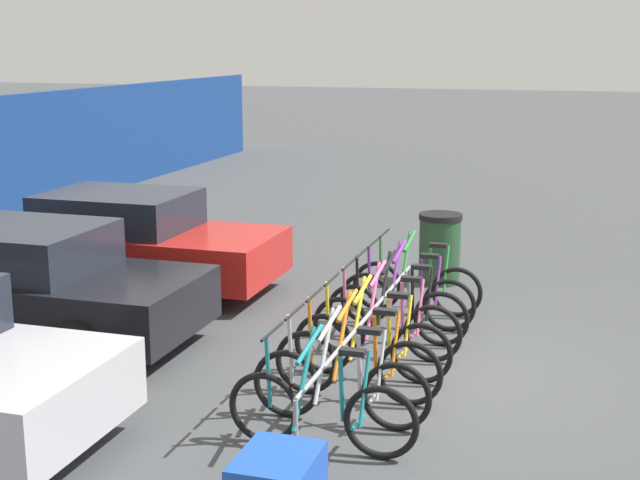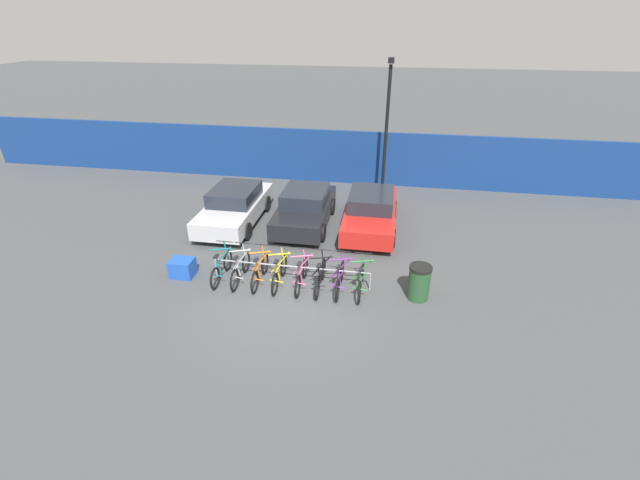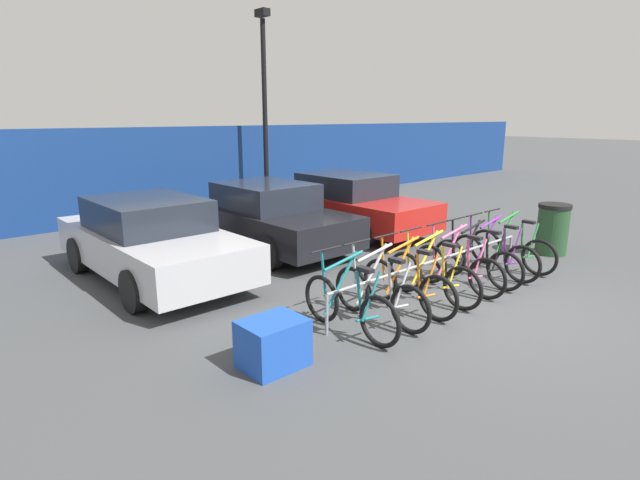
{
  "view_description": "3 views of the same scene",
  "coord_description": "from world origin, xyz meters",
  "px_view_note": "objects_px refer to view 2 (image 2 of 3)",
  "views": [
    {
      "loc": [
        -9.03,
        -1.57,
        3.45
      ],
      "look_at": [
        1.0,
        1.53,
        1.13
      ],
      "focal_mm": 50.0,
      "sensor_mm": 36.0,
      "label": 1
    },
    {
      "loc": [
        2.56,
        -9.78,
        7.14
      ],
      "look_at": [
        0.69,
        1.19,
        1.24
      ],
      "focal_mm": 24.0,
      "sensor_mm": 36.0,
      "label": 2
    },
    {
      "loc": [
        -6.49,
        -3.7,
        2.75
      ],
      "look_at": [
        -1.56,
        1.81,
        0.9
      ],
      "focal_mm": 28.0,
      "sensor_mm": 36.0,
      "label": 3
    }
  ],
  "objects_px": {
    "car_red": "(370,211)",
    "lamp_post": "(387,121)",
    "car_black": "(305,208)",
    "bicycle_green": "(361,281)",
    "cargo_crate": "(182,268)",
    "bicycle_teal": "(222,268)",
    "bicycle_pink": "(302,275)",
    "bicycle_silver": "(240,269)",
    "car_silver": "(235,206)",
    "bicycle_orange": "(260,271)",
    "bicycle_yellow": "(279,273)",
    "bicycle_black": "(320,277)",
    "bicycle_purple": "(340,279)",
    "bike_rack": "(291,268)",
    "trash_bin": "(419,282)"
  },
  "relations": [
    {
      "from": "bicycle_silver",
      "to": "bicycle_purple",
      "type": "xyz_separation_m",
      "value": [
        3.0,
        0.0,
        0.0
      ]
    },
    {
      "from": "bike_rack",
      "to": "bicycle_yellow",
      "type": "height_order",
      "value": "bicycle_yellow"
    },
    {
      "from": "lamp_post",
      "to": "bicycle_green",
      "type": "bearing_deg",
      "value": -92.01
    },
    {
      "from": "car_red",
      "to": "bicycle_silver",
      "type": "bearing_deg",
      "value": -130.45
    },
    {
      "from": "bike_rack",
      "to": "bicycle_orange",
      "type": "xyz_separation_m",
      "value": [
        -0.91,
        -0.15,
        -0.12
      ]
    },
    {
      "from": "bicycle_silver",
      "to": "car_silver",
      "type": "distance_m",
      "value": 4.16
    },
    {
      "from": "bicycle_green",
      "to": "lamp_post",
      "type": "distance_m",
      "value": 8.45
    },
    {
      "from": "bike_rack",
      "to": "bicycle_purple",
      "type": "height_order",
      "value": "bicycle_purple"
    },
    {
      "from": "bicycle_pink",
      "to": "car_silver",
      "type": "distance_m",
      "value": 5.14
    },
    {
      "from": "car_silver",
      "to": "trash_bin",
      "type": "relative_size",
      "value": 4.23
    },
    {
      "from": "bicycle_pink",
      "to": "car_black",
      "type": "height_order",
      "value": "car_black"
    },
    {
      "from": "car_black",
      "to": "cargo_crate",
      "type": "xyz_separation_m",
      "value": [
        -2.98,
        -4.17,
        -0.42
      ]
    },
    {
      "from": "lamp_post",
      "to": "bicycle_black",
      "type": "bearing_deg",
      "value": -100.42
    },
    {
      "from": "bicycle_black",
      "to": "car_silver",
      "type": "xyz_separation_m",
      "value": [
        -3.94,
        3.86,
        0.31
      ]
    },
    {
      "from": "bicycle_pink",
      "to": "bicycle_purple",
      "type": "height_order",
      "value": "same"
    },
    {
      "from": "bicycle_yellow",
      "to": "bicycle_orange",
      "type": "bearing_deg",
      "value": -177.37
    },
    {
      "from": "bicycle_black",
      "to": "cargo_crate",
      "type": "height_order",
      "value": "bicycle_black"
    },
    {
      "from": "lamp_post",
      "to": "bicycle_pink",
      "type": "bearing_deg",
      "value": -104.24
    },
    {
      "from": "bicycle_green",
      "to": "trash_bin",
      "type": "relative_size",
      "value": 1.66
    },
    {
      "from": "bicycle_teal",
      "to": "bicycle_pink",
      "type": "bearing_deg",
      "value": 3.43
    },
    {
      "from": "car_silver",
      "to": "bicycle_purple",
      "type": "bearing_deg",
      "value": -40.55
    },
    {
      "from": "lamp_post",
      "to": "bicycle_orange",
      "type": "bearing_deg",
      "value": -112.42
    },
    {
      "from": "bicycle_purple",
      "to": "lamp_post",
      "type": "bearing_deg",
      "value": 84.86
    },
    {
      "from": "bicycle_purple",
      "to": "lamp_post",
      "type": "relative_size",
      "value": 0.3
    },
    {
      "from": "bicycle_teal",
      "to": "lamp_post",
      "type": "bearing_deg",
      "value": 64.06
    },
    {
      "from": "car_red",
      "to": "bike_rack",
      "type": "bearing_deg",
      "value": -117.1
    },
    {
      "from": "bicycle_silver",
      "to": "bicycle_pink",
      "type": "relative_size",
      "value": 1.0
    },
    {
      "from": "bicycle_silver",
      "to": "car_silver",
      "type": "bearing_deg",
      "value": 107.52
    },
    {
      "from": "bicycle_pink",
      "to": "car_black",
      "type": "bearing_deg",
      "value": 99.55
    },
    {
      "from": "lamp_post",
      "to": "cargo_crate",
      "type": "relative_size",
      "value": 8.03
    },
    {
      "from": "bicycle_teal",
      "to": "trash_bin",
      "type": "bearing_deg",
      "value": 3.18
    },
    {
      "from": "car_silver",
      "to": "cargo_crate",
      "type": "distance_m",
      "value": 3.95
    },
    {
      "from": "bicycle_teal",
      "to": "car_silver",
      "type": "relative_size",
      "value": 0.39
    },
    {
      "from": "bicycle_yellow",
      "to": "lamp_post",
      "type": "height_order",
      "value": "lamp_post"
    },
    {
      "from": "bicycle_silver",
      "to": "car_silver",
      "type": "relative_size",
      "value": 0.39
    },
    {
      "from": "bicycle_teal",
      "to": "bicycle_green",
      "type": "xyz_separation_m",
      "value": [
        4.21,
        0.0,
        0.0
      ]
    },
    {
      "from": "bicycle_orange",
      "to": "lamp_post",
      "type": "bearing_deg",
      "value": 63.95
    },
    {
      "from": "bicycle_black",
      "to": "lamp_post",
      "type": "distance_m",
      "value": 8.57
    },
    {
      "from": "bicycle_orange",
      "to": "trash_bin",
      "type": "distance_m",
      "value": 4.62
    },
    {
      "from": "car_red",
      "to": "lamp_post",
      "type": "distance_m",
      "value": 4.51
    },
    {
      "from": "car_black",
      "to": "car_red",
      "type": "relative_size",
      "value": 0.93
    },
    {
      "from": "car_silver",
      "to": "car_black",
      "type": "relative_size",
      "value": 1.07
    },
    {
      "from": "bicycle_orange",
      "to": "bicycle_yellow",
      "type": "distance_m",
      "value": 0.6
    },
    {
      "from": "car_black",
      "to": "bicycle_green",
      "type": "bearing_deg",
      "value": -59.05
    },
    {
      "from": "bike_rack",
      "to": "bicycle_orange",
      "type": "bearing_deg",
      "value": -170.68
    },
    {
      "from": "bicycle_silver",
      "to": "car_red",
      "type": "relative_size",
      "value": 0.39
    },
    {
      "from": "bicycle_orange",
      "to": "bicycle_black",
      "type": "distance_m",
      "value": 1.82
    },
    {
      "from": "bicycle_yellow",
      "to": "lamp_post",
      "type": "xyz_separation_m",
      "value": [
        2.69,
        7.97,
        2.78
      ]
    },
    {
      "from": "bike_rack",
      "to": "bicycle_pink",
      "type": "height_order",
      "value": "bicycle_pink"
    },
    {
      "from": "lamp_post",
      "to": "bicycle_silver",
      "type": "bearing_deg",
      "value": -116.03
    }
  ]
}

